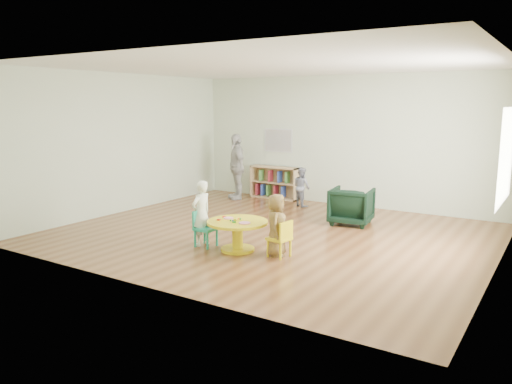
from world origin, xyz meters
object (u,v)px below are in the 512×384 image
child_right (276,225)px  child_left (201,213)px  activity_table (238,230)px  toddler (302,187)px  kid_chair_left (204,227)px  bookshelf (275,183)px  adult_caretaker (236,166)px  kid_chair_right (281,238)px  armchair (351,206)px

child_right → child_left: bearing=73.9°
activity_table → toddler: toddler is taller
kid_chair_left → child_left: bearing=-112.3°
toddler → bookshelf: bearing=-1.5°
child_right → adult_caretaker: size_ratio=0.60×
activity_table → kid_chair_right: size_ratio=1.70×
armchair → child_left: child_left is taller
activity_table → kid_chair_left: size_ratio=1.63×
activity_table → child_left: size_ratio=0.90×
child_left → child_right: bearing=102.6°
activity_table → kid_chair_left: (-0.58, -0.08, -0.02)m
activity_table → kid_chair_left: 0.59m
kid_chair_right → armchair: size_ratio=0.73×
toddler → child_right: bearing=137.9°
kid_chair_left → child_left: (-0.06, 0.03, 0.21)m
kid_chair_left → child_left: size_ratio=0.55×
child_right → adult_caretaker: bearing=19.1°
bookshelf → armchair: (2.50, -1.48, -0.03)m
kid_chair_right → armchair: (0.09, 2.45, 0.05)m
bookshelf → toddler: 1.10m
bookshelf → armchair: bearing=-30.7°
kid_chair_left → armchair: size_ratio=0.76×
child_right → toddler: bearing=-1.5°
child_right → bookshelf: bearing=7.6°
kid_chair_left → kid_chair_right: bearing=95.9°
bookshelf → kid_chair_right: bearing=-58.5°
child_left → adult_caretaker: (-1.75, 3.49, 0.25)m
activity_table → toddler: 3.55m
activity_table → bookshelf: (-1.69, 4.00, 0.05)m
kid_chair_left → kid_chair_right: size_ratio=1.04×
kid_chair_left → child_left: 0.22m
child_left → adult_caretaker: adult_caretaker is taller
kid_chair_right → bookshelf: bearing=40.1°
toddler → adult_caretaker: 1.71m
armchair → adult_caretaker: (-3.21, 0.93, 0.42)m
child_left → activity_table: bearing=100.6°
adult_caretaker → bookshelf: bearing=77.9°
kid_chair_right → child_left: child_left is taller
kid_chair_right → armchair: bearing=6.5°
activity_table → child_left: 0.68m
kid_chair_left → toddler: 3.57m
toddler → adult_caretaker: size_ratio=0.56×
kid_chair_left → bookshelf: (-1.10, 4.08, 0.06)m
toddler → kid_chair_left: bearing=118.5°
bookshelf → toddler: bearing=-28.0°
child_right → adult_caretaker: adult_caretaker is taller
bookshelf → child_right: (2.30, -3.90, 0.09)m
activity_table → bookshelf: size_ratio=0.77×
armchair → kid_chair_right: bearing=80.4°
kid_chair_right → adult_caretaker: size_ratio=0.36×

